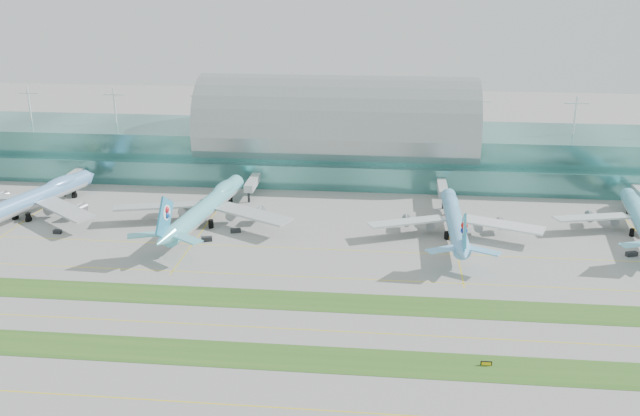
# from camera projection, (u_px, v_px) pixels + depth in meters

# --- Properties ---
(ground) EXTENTS (700.00, 700.00, 0.00)m
(ground) POSITION_uv_depth(u_px,v_px,m) (300.00, 304.00, 195.35)
(ground) COLOR gray
(ground) RESTS_ON ground
(terminal) EXTENTS (340.00, 69.10, 36.00)m
(terminal) POSITION_uv_depth(u_px,v_px,m) (337.00, 142.00, 311.74)
(terminal) COLOR #3D7A75
(terminal) RESTS_ON ground
(grass_strip_near) EXTENTS (420.00, 12.00, 0.08)m
(grass_strip_near) POSITION_uv_depth(u_px,v_px,m) (284.00, 357.00, 169.02)
(grass_strip_near) COLOR #2D591E
(grass_strip_near) RESTS_ON ground
(grass_strip_far) EXTENTS (420.00, 12.00, 0.08)m
(grass_strip_far) POSITION_uv_depth(u_px,v_px,m) (300.00, 301.00, 197.21)
(grass_strip_far) COLOR #2D591E
(grass_strip_far) RESTS_ON ground
(taxiline_a) EXTENTS (420.00, 0.35, 0.01)m
(taxiline_a) POSITION_uv_depth(u_px,v_px,m) (270.00, 407.00, 150.23)
(taxiline_a) COLOR yellow
(taxiline_a) RESTS_ON ground
(taxiline_b) EXTENTS (420.00, 0.35, 0.01)m
(taxiline_b) POSITION_uv_depth(u_px,v_px,m) (292.00, 329.00, 182.19)
(taxiline_b) COLOR yellow
(taxiline_b) RESTS_ON ground
(taxiline_c) EXTENTS (420.00, 0.35, 0.01)m
(taxiline_c) POSITION_uv_depth(u_px,v_px,m) (307.00, 277.00, 212.26)
(taxiline_c) COLOR yellow
(taxiline_c) RESTS_ON ground
(taxiline_d) EXTENTS (420.00, 0.35, 0.01)m
(taxiline_d) POSITION_uv_depth(u_px,v_px,m) (315.00, 249.00, 232.94)
(taxiline_d) COLOR yellow
(taxiline_d) RESTS_ON ground
(airliner_a) EXTENTS (65.85, 76.22, 21.39)m
(airliner_a) POSITION_uv_depth(u_px,v_px,m) (29.00, 199.00, 260.58)
(airliner_a) COLOR #619AD7
(airliner_a) RESTS_ON ground
(airliner_b) EXTENTS (66.56, 76.12, 20.97)m
(airliner_b) POSITION_uv_depth(u_px,v_px,m) (207.00, 206.00, 253.93)
(airliner_b) COLOR #5EC0CF
(airliner_b) RESTS_ON ground
(airliner_c) EXTENTS (59.80, 67.76, 18.67)m
(airliner_c) POSITION_uv_depth(u_px,v_px,m) (454.00, 219.00, 242.82)
(airliner_c) COLOR #6CB7EF
(airliner_c) RESTS_ON ground
(airliner_d) EXTENTS (58.08, 66.46, 18.31)m
(airliner_d) POSITION_uv_depth(u_px,v_px,m) (640.00, 217.00, 244.99)
(airliner_d) COLOR #63BFDB
(airliner_d) RESTS_ON ground
(gse_b) EXTENTS (2.83, 1.77, 1.29)m
(gse_b) POSITION_uv_depth(u_px,v_px,m) (57.00, 232.00, 246.00)
(gse_b) COLOR black
(gse_b) RESTS_ON ground
(gse_c) EXTENTS (3.98, 2.52, 1.59)m
(gse_c) POSITION_uv_depth(u_px,v_px,m) (207.00, 239.00, 239.14)
(gse_c) COLOR black
(gse_c) RESTS_ON ground
(gse_d) EXTENTS (3.85, 2.46, 1.42)m
(gse_d) POSITION_uv_depth(u_px,v_px,m) (236.00, 231.00, 246.77)
(gse_d) COLOR black
(gse_d) RESTS_ON ground
(gse_e) EXTENTS (3.45, 2.17, 1.52)m
(gse_e) POSITION_uv_depth(u_px,v_px,m) (452.00, 236.00, 241.52)
(gse_e) COLOR orange
(gse_e) RESTS_ON ground
(gse_f) EXTENTS (3.74, 2.46, 1.54)m
(gse_f) POSITION_uv_depth(u_px,v_px,m) (458.00, 244.00, 235.14)
(gse_f) COLOR black
(gse_f) RESTS_ON ground
(gse_g) EXTENTS (3.96, 2.61, 1.46)m
(gse_g) POSITION_uv_depth(u_px,v_px,m) (632.00, 254.00, 227.04)
(gse_g) COLOR black
(gse_g) RESTS_ON ground
(taxiway_sign_east) EXTENTS (2.63, 0.35, 1.11)m
(taxiway_sign_east) POSITION_uv_depth(u_px,v_px,m) (486.00, 363.00, 165.50)
(taxiway_sign_east) COLOR black
(taxiway_sign_east) RESTS_ON ground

